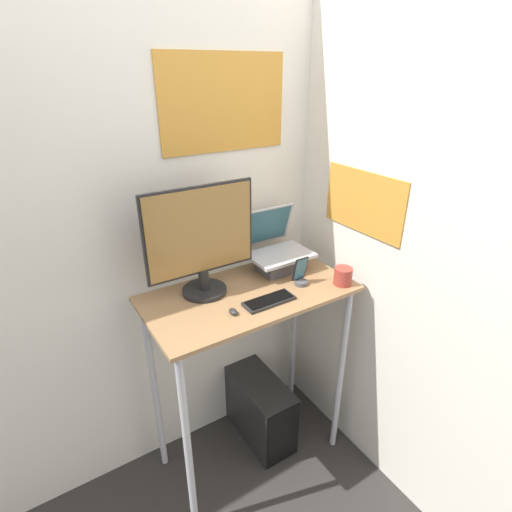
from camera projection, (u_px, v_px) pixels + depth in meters
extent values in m
plane|color=#2D2B28|center=(276.00, 487.00, 2.18)|extent=(12.00, 12.00, 0.00)
cube|color=silver|center=(215.00, 231.00, 2.08)|extent=(6.00, 0.05, 2.60)
cube|color=gold|center=(225.00, 103.00, 1.82)|extent=(0.64, 0.01, 0.43)
cube|color=silver|center=(382.00, 247.00, 1.90)|extent=(0.05, 6.00, 2.60)
cube|color=gold|center=(363.00, 202.00, 1.90)|extent=(0.01, 0.49, 0.30)
cube|color=#936D47|center=(250.00, 294.00, 1.91)|extent=(1.00, 0.52, 0.02)
cylinder|color=#B7B7BC|center=(188.00, 451.00, 1.76)|extent=(0.04, 0.04, 1.09)
cylinder|color=#B7B7BC|center=(340.00, 374.00, 2.20)|extent=(0.04, 0.04, 1.09)
cylinder|color=#B7B7BC|center=(155.00, 391.00, 2.09)|extent=(0.04, 0.04, 1.09)
cylinder|color=#B7B7BC|center=(294.00, 334.00, 2.53)|extent=(0.04, 0.04, 1.09)
cube|color=#4C4C51|center=(280.00, 263.00, 2.09)|extent=(0.23, 0.16, 0.08)
cube|color=#B7B7BC|center=(280.00, 255.00, 2.07)|extent=(0.32, 0.22, 0.02)
cube|color=#B7B7BC|center=(265.00, 226.00, 2.13)|extent=(0.32, 0.07, 0.22)
cube|color=#336072|center=(266.00, 226.00, 2.13)|extent=(0.29, 0.06, 0.19)
cylinder|color=black|center=(205.00, 290.00, 1.90)|extent=(0.21, 0.21, 0.02)
cylinder|color=black|center=(204.00, 279.00, 1.87)|extent=(0.05, 0.05, 0.10)
cube|color=black|center=(200.00, 231.00, 1.77)|extent=(0.53, 0.01, 0.41)
cube|color=olive|center=(201.00, 231.00, 1.76)|extent=(0.50, 0.01, 0.39)
cube|color=black|center=(269.00, 301.00, 1.82)|extent=(0.24, 0.09, 0.01)
cube|color=black|center=(269.00, 299.00, 1.81)|extent=(0.22, 0.08, 0.00)
ellipsoid|color=#262626|center=(233.00, 312.00, 1.73)|extent=(0.03, 0.05, 0.02)
cylinder|color=#4C4C51|center=(301.00, 283.00, 1.96)|extent=(0.06, 0.06, 0.02)
cube|color=black|center=(300.00, 269.00, 1.94)|extent=(0.07, 0.03, 0.12)
cube|color=#336072|center=(301.00, 269.00, 1.94)|extent=(0.06, 0.03, 0.11)
cube|color=black|center=(259.00, 407.00, 2.42)|extent=(0.23, 0.49, 0.41)
cube|color=black|center=(283.00, 436.00, 2.23)|extent=(0.21, 0.01, 0.39)
cylinder|color=#9E382D|center=(343.00, 276.00, 1.95)|extent=(0.09, 0.09, 0.09)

